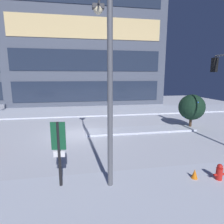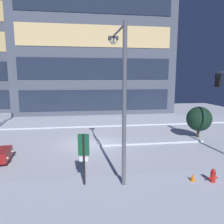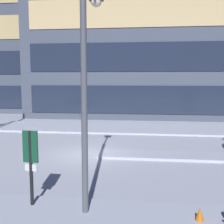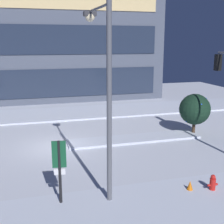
% 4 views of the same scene
% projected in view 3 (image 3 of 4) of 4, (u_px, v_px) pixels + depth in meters
% --- Properties ---
extents(ground, '(52.00, 52.00, 0.00)m').
position_uv_depth(ground, '(88.00, 155.00, 16.60)').
color(ground, silver).
extents(curb_strip_far, '(52.00, 5.20, 0.14)m').
position_uv_depth(curb_strip_far, '(108.00, 128.00, 25.30)').
color(curb_strip_far, silver).
rests_on(curb_strip_far, ground).
extents(median_strip, '(9.00, 1.80, 0.14)m').
position_uv_depth(median_strip, '(177.00, 156.00, 16.16)').
color(median_strip, silver).
rests_on(median_strip, ground).
extents(office_tower_main, '(23.80, 12.05, 26.71)m').
position_uv_depth(office_tower_main, '(133.00, 5.00, 34.40)').
color(office_tower_main, '#4C5466').
rests_on(office_tower_main, ground).
extents(office_tower_secondary, '(12.29, 10.71, 17.05)m').
position_uv_depth(office_tower_secondary, '(52.00, 49.00, 39.49)').
color(office_tower_secondary, '#4C5466').
rests_on(office_tower_secondary, ground).
extents(street_lamp_arched, '(0.56, 3.22, 7.90)m').
position_uv_depth(street_lamp_arched, '(88.00, 58.00, 9.52)').
color(street_lamp_arched, '#565960').
rests_on(street_lamp_arched, ground).
extents(parking_info_sign, '(0.55, 0.13, 2.73)m').
position_uv_depth(parking_info_sign, '(31.00, 160.00, 9.59)').
color(parking_info_sign, black).
rests_on(parking_info_sign, ground).
extents(construction_cone, '(0.36, 0.36, 0.55)m').
position_uv_depth(construction_cone, '(200.00, 216.00, 8.69)').
color(construction_cone, orange).
rests_on(construction_cone, ground).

